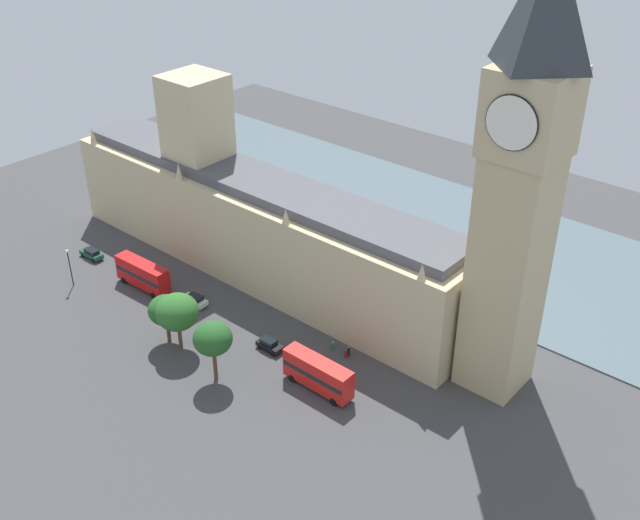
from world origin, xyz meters
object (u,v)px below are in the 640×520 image
Objects in this scene: pedestrian_corner at (349,351)px; plane_tree_slot_10 at (213,339)px; parliament_building at (253,219)px; clock_tower at (521,178)px; double_decker_bus_by_river_gate at (143,274)px; pedestrian_trailing at (346,354)px; plane_tree_opposite_hall at (177,312)px; car_dark_green_midblock at (92,253)px; car_black_leading at (269,345)px; car_white_near_tower at (195,300)px; pedestrian_far_end at (333,346)px; street_lamp_slot_11 at (69,261)px; plane_tree_kerbside at (166,310)px; double_decker_bus_under_trees at (318,373)px.

pedestrian_corner is 19.98m from plane_tree_slot_10.
parliament_building is 1.35× the size of clock_tower.
double_decker_bus_by_river_gate is 1.17× the size of plane_tree_slot_10.
parliament_building reaches higher than pedestrian_trailing.
parliament_building is 8.81× the size of plane_tree_opposite_hall.
clock_tower is at bearing -78.62° from car_dark_green_midblock.
car_dark_green_midblock is 1.15× the size of car_black_leading.
clock_tower is at bearing 24.80° from pedestrian_corner.
plane_tree_opposite_hall is (8.71, 6.92, 5.33)m from car_white_near_tower.
plane_tree_opposite_hall reaches higher than pedestrian_far_end.
plane_tree_slot_10 is at bearing 70.54° from double_decker_bus_by_river_gate.
car_white_near_tower is at bearing -92.95° from car_black_leading.
car_black_leading is at bearing 103.10° from street_lamp_slot_11.
pedestrian_far_end reaches higher than pedestrian_trailing.
double_decker_bus_by_river_gate is 37.31m from pedestrian_trailing.
clock_tower is 12.39× the size of car_dark_green_midblock.
pedestrian_far_end is (-7.19, 34.10, -1.90)m from double_decker_bus_by_river_gate.
double_decker_bus_by_river_gate is 7.05× the size of pedestrian_trailing.
plane_tree_opposite_hall reaches higher than double_decker_bus_by_river_gate.
street_lamp_slot_11 is at bearing -38.58° from parliament_building.
plane_tree_kerbside is (13.80, -22.16, 4.78)m from pedestrian_trailing.
pedestrian_far_end is at bearing -83.49° from car_dark_green_midblock.
parliament_building is 19.20× the size of car_black_leading.
pedestrian_trailing is at bearing 121.91° from plane_tree_kerbside.
car_dark_green_midblock is 41.70m from car_black_leading.
plane_tree_slot_10 is at bearing 140.46° from pedestrian_trailing.
plane_tree_opposite_hall is at bearing 120.45° from pedestrian_trailing.
car_white_near_tower is at bearing 51.27° from pedestrian_far_end.
double_decker_bus_under_trees is at bearing 97.81° from street_lamp_slot_11.
pedestrian_corner is 0.20× the size of plane_tree_kerbside.
pedestrian_far_end is 22.72m from plane_tree_opposite_hall.
car_white_near_tower is at bearing -141.54° from plane_tree_opposite_hall.
pedestrian_corner is at bearing -83.24° from car_dark_green_midblock.
plane_tree_opposite_hall is (6.65, 16.94, 3.59)m from double_decker_bus_by_river_gate.
parliament_building is 7.39× the size of double_decker_bus_by_river_gate.
car_white_near_tower and car_black_leading have the same top height.
plane_tree_opposite_hall reaches higher than pedestrian_corner.
plane_tree_slot_10 is (1.36, 11.53, 1.26)m from plane_tree_kerbside.
pedestrian_far_end is 0.24× the size of street_lamp_slot_11.
car_white_near_tower is 10.83m from plane_tree_kerbside.
pedestrian_far_end is (-7.82, -3.87, -1.90)m from double_decker_bus_under_trees.
plane_tree_opposite_hall is at bearing -146.24° from car_white_near_tower.
street_lamp_slot_11 is at bearing -88.94° from plane_tree_opposite_hall.
double_decker_bus_by_river_gate is 1.57× the size of street_lamp_slot_11.
pedestrian_trailing is (0.69, 0.06, -0.01)m from pedestrian_corner.
clock_tower is at bearing 89.90° from parliament_building.
pedestrian_corner is at bearing 126.34° from plane_tree_opposite_hall.
plane_tree_opposite_hall is 9.14m from plane_tree_slot_10.
car_white_near_tower is at bearing 99.47° from double_decker_bus_by_river_gate.
car_dark_green_midblock is at bearing -55.82° from parliament_building.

